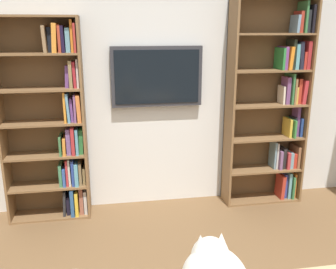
# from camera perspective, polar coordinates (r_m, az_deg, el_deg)

# --- Properties ---
(wall_back) EXTENTS (4.52, 0.06, 2.70)m
(wall_back) POSITION_cam_1_polar(r_m,az_deg,el_deg) (3.81, -1.66, 8.66)
(wall_back) COLOR silver
(wall_back) RESTS_ON ground
(bookshelf_left) EXTENTS (0.83, 0.28, 2.16)m
(bookshelf_left) POSITION_cam_1_polar(r_m,az_deg,el_deg) (4.05, 16.27, 4.44)
(bookshelf_left) COLOR brown
(bookshelf_left) RESTS_ON ground
(bookshelf_right) EXTENTS (0.78, 0.28, 1.96)m
(bookshelf_right) POSITION_cam_1_polar(r_m,az_deg,el_deg) (3.71, -17.16, 1.55)
(bookshelf_right) COLOR brown
(bookshelf_right) RESTS_ON ground
(wall_mounted_tv) EXTENTS (0.91, 0.07, 0.60)m
(wall_mounted_tv) POSITION_cam_1_polar(r_m,az_deg,el_deg) (3.72, -1.73, 8.94)
(wall_mounted_tv) COLOR #333338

